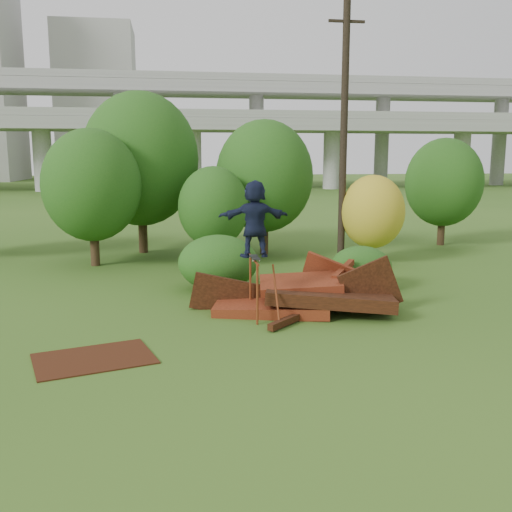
{
  "coord_description": "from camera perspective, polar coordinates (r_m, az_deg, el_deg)",
  "views": [
    {
      "loc": [
        -3.04,
        -12.73,
        4.21
      ],
      "look_at": [
        -0.8,
        2.0,
        1.6
      ],
      "focal_mm": 40.0,
      "sensor_mm": 36.0,
      "label": 1
    }
  ],
  "objects": [
    {
      "name": "flat_plate",
      "position": [
        12.64,
        -15.9,
        -9.84
      ],
      "size": [
        2.79,
        2.33,
        0.03
      ],
      "primitive_type": "cube",
      "rotation": [
        0.0,
        0.0,
        0.29
      ],
      "color": "#3B1B0C",
      "rests_on": "ground"
    },
    {
      "name": "ground",
      "position": [
        13.75,
        4.6,
        -7.93
      ],
      "size": [
        240.0,
        240.0,
        0.0
      ],
      "primitive_type": "plane",
      "color": "#2D5116",
      "rests_on": "ground"
    },
    {
      "name": "building_right",
      "position": [
        115.87,
        -15.55,
        14.44
      ],
      "size": [
        14.0,
        14.0,
        28.0
      ],
      "primitive_type": "cube",
      "color": "#9E9E99",
      "rests_on": "ground"
    },
    {
      "name": "tree_0",
      "position": [
        22.8,
        -16.1,
        6.81
      ],
      "size": [
        3.74,
        3.74,
        5.28
      ],
      "color": "black",
      "rests_on": "ground"
    },
    {
      "name": "tree_3",
      "position": [
        24.53,
        0.84,
        7.97
      ],
      "size": [
        4.15,
        4.15,
        5.76
      ],
      "color": "black",
      "rests_on": "ground"
    },
    {
      "name": "utility_pole",
      "position": [
        22.81,
        8.77,
        12.0
      ],
      "size": [
        1.4,
        0.28,
        10.0
      ],
      "color": "black",
      "rests_on": "ground"
    },
    {
      "name": "scrap_pile",
      "position": [
        15.82,
        4.88,
        -4.06
      ],
      "size": [
        5.84,
        3.66,
        1.94
      ],
      "color": "#4C1C0D",
      "rests_on": "ground"
    },
    {
      "name": "skater",
      "position": [
        14.51,
        -0.13,
        3.75
      ],
      "size": [
        1.85,
        0.67,
        1.96
      ],
      "primitive_type": "imported",
      "rotation": [
        0.0,
        0.0,
        3.19
      ],
      "color": "#171D38",
      "rests_on": "skateboard"
    },
    {
      "name": "tree_1",
      "position": [
        25.45,
        -11.48,
        9.46
      ],
      "size": [
        5.01,
        5.01,
        6.97
      ],
      "color": "black",
      "rests_on": "ground"
    },
    {
      "name": "tree_5",
      "position": [
        28.56,
        18.27,
        7.0
      ],
      "size": [
        3.61,
        3.61,
        5.07
      ],
      "color": "black",
      "rests_on": "ground"
    },
    {
      "name": "skateboard",
      "position": [
        14.65,
        -0.13,
        -0.13
      ],
      "size": [
        0.2,
        0.73,
        0.08
      ],
      "rotation": [
        0.0,
        0.0,
        1.56
      ],
      "color": "black",
      "rests_on": "grind_rail"
    },
    {
      "name": "tree_4",
      "position": [
        23.12,
        11.59,
        4.34
      ],
      "size": [
        2.53,
        2.53,
        3.5
      ],
      "color": "black",
      "rests_on": "ground"
    },
    {
      "name": "freeway_overpass",
      "position": [
        75.95,
        -6.54,
        14.49
      ],
      "size": [
        160.0,
        15.0,
        13.7
      ],
      "color": "gray",
      "rests_on": "ground"
    },
    {
      "name": "shrub_right",
      "position": [
        18.46,
        10.44,
        -1.18
      ],
      "size": [
        1.99,
        1.82,
        1.41
      ],
      "primitive_type": "ellipsoid",
      "color": "#134813",
      "rests_on": "ground"
    },
    {
      "name": "tree_2",
      "position": [
        22.18,
        -4.28,
        4.9
      ],
      "size": [
        2.73,
        2.73,
        3.85
      ],
      "color": "black",
      "rests_on": "ground"
    },
    {
      "name": "grind_rail",
      "position": [
        14.96,
        -0.24,
        -2.17
      ],
      "size": [
        0.08,
        1.66,
        1.59
      ],
      "color": "maroon",
      "rests_on": "ground"
    },
    {
      "name": "shrub_left",
      "position": [
        18.19,
        -3.81,
        -0.63
      ],
      "size": [
        2.54,
        2.35,
        1.76
      ],
      "primitive_type": "ellipsoid",
      "color": "#134813",
      "rests_on": "ground"
    }
  ]
}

